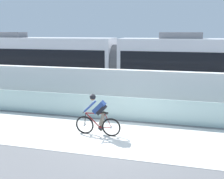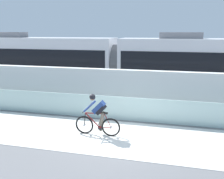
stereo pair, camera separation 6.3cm
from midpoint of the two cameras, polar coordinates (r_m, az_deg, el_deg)
The scene contains 8 objects.
ground_plane at distance 9.48m, azimuth 1.92°, elevation -10.88°, with size 200.00×200.00×0.00m, color slate.
bike_path_deck at distance 9.47m, azimuth 1.92°, elevation -10.84°, with size 32.00×3.20×0.01m, color silver.
glass_parapet at distance 10.99m, azimuth 3.94°, elevation -4.48°, with size 32.00×0.05×1.06m, color silver.
concrete_barrier_wall at distance 12.58m, azimuth 5.39°, elevation -0.02°, with size 32.00×0.36×1.99m, color white.
tram_rail_near at distance 15.21m, azimuth 6.69°, elevation -1.57°, with size 32.00×0.08×0.01m, color #595654.
tram_rail_far at distance 16.59m, azimuth 7.32°, elevation -0.33°, with size 32.00×0.08×0.01m, color #595654.
tram at distance 15.81m, azimuth 1.32°, elevation 6.07°, with size 22.56×2.54×3.81m.
cyclist_on_bike at distance 9.38m, azimuth -3.16°, elevation -6.00°, with size 1.77×0.58×1.61m.
Camera 2 is at (1.78, -8.46, 3.88)m, focal length 39.80 mm.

